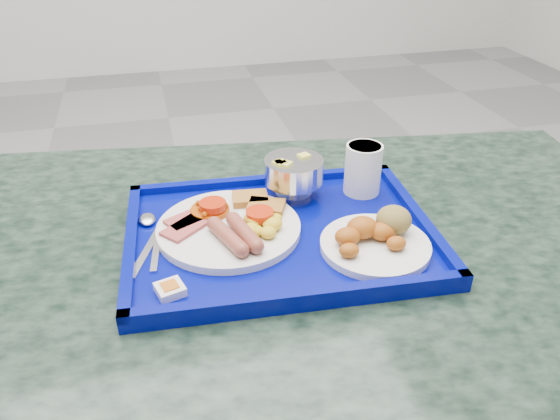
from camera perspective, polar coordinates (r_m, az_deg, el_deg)
The scene contains 10 objects.
floor at distance 1.76m, azimuth -6.64°, elevation -14.16°, with size 6.00×6.00×0.00m, color gray.
table at distance 0.99m, azimuth 3.08°, elevation -12.84°, with size 1.31×0.96×0.75m.
tray at distance 0.87m, azimuth -0.00°, elevation -2.62°, with size 0.50×0.38×0.03m.
main_plate at distance 0.86m, azimuth -4.89°, elevation -1.54°, with size 0.23×0.23×0.04m.
bread_plate at distance 0.83m, azimuth 10.04°, elevation -2.79°, with size 0.17×0.17×0.05m.
fruit_bowl at distance 0.94m, azimuth 1.42°, elevation 4.02°, with size 0.10×0.10×0.07m.
juice_cup at distance 0.96m, azimuth 8.68°, elevation 4.42°, with size 0.06×0.06×0.09m.
spoon at distance 0.89m, azimuth -13.47°, elevation -1.70°, with size 0.04×0.16×0.01m.
knife at distance 0.85m, azimuth -13.46°, elevation -3.68°, with size 0.01×0.16×0.00m, color silver.
jam_packet at distance 0.75m, azimuth -11.41°, elevation -8.12°, with size 0.04×0.04×0.01m.
Camera 1 is at (-0.11, -1.24, 1.24)m, focal length 35.00 mm.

